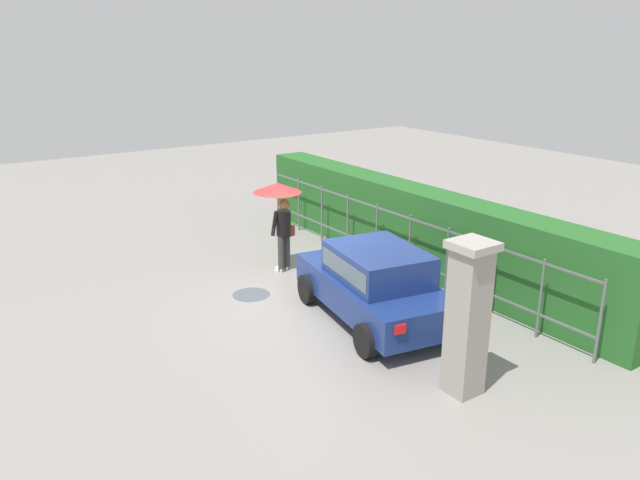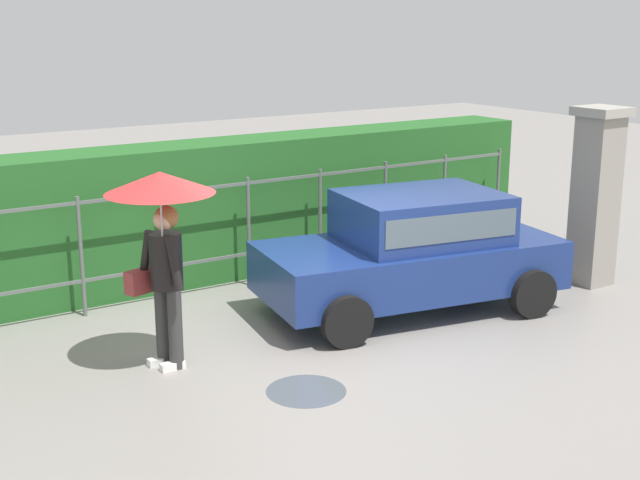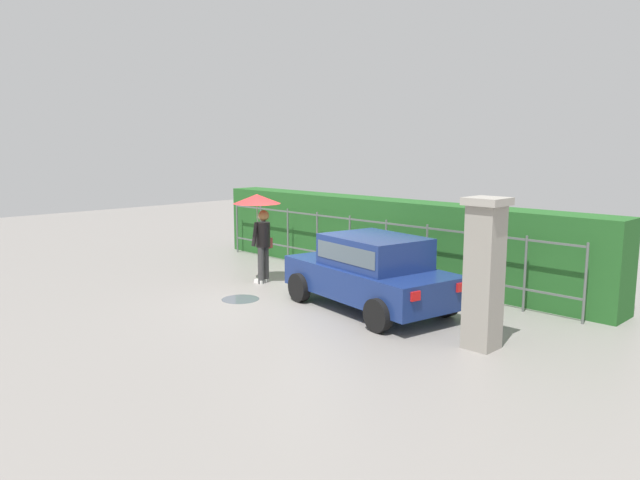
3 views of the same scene
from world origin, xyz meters
The scene contains 7 objects.
ground_plane centered at (0.00, 0.00, 0.00)m, with size 40.00×40.00×0.00m, color gray.
car centered at (1.49, 0.54, 0.80)m, with size 3.94×2.36×1.48m.
pedestrian centered at (-1.86, 0.45, 1.62)m, with size 1.10×1.10×2.10m.
gate_pillar centered at (4.22, 0.06, 1.24)m, with size 0.60×0.60×2.42m.
fence_section centered at (-0.33, 2.53, 0.82)m, with size 10.40×0.05×1.50m.
hedge_row centered at (-0.33, 3.23, 0.95)m, with size 11.35×0.90×1.90m, color #235B23.
puddle_near centered at (-0.95, -0.82, 0.00)m, with size 0.80×0.80×0.00m, color #4C545B.
Camera 2 is at (-5.16, -7.52, 3.60)m, focal length 48.85 mm.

